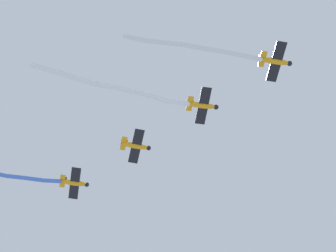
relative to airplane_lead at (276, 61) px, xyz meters
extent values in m
ellipsoid|color=orange|center=(0.02, 0.10, -0.01)|extent=(1.69, 4.27, 0.86)
sphere|color=black|center=(-0.38, -1.85, -0.01)|extent=(0.86, 0.86, 0.73)
ellipsoid|color=#232833|center=(-0.09, -0.41, 0.31)|extent=(0.77, 1.14, 0.46)
cube|color=black|center=(-0.01, -0.04, -0.13)|extent=(6.25, 2.63, 0.11)
cube|color=orange|center=(0.38, 1.82, 0.07)|extent=(2.49, 1.26, 0.10)
cube|color=black|center=(0.36, 1.74, 0.51)|extent=(0.30, 0.95, 1.18)
cylinder|color=white|center=(0.71, 3.51, 0.05)|extent=(1.36, 2.86, 1.05)
cylinder|color=white|center=(1.26, 6.27, 0.29)|extent=(1.44, 2.94, 1.14)
cylinder|color=white|center=(1.77, 8.90, 0.39)|extent=(1.19, 2.57, 0.82)
cylinder|color=white|center=(2.25, 11.36, 0.45)|extent=(1.34, 2.62, 1.03)
cylinder|color=white|center=(2.89, 13.89, 0.59)|extent=(1.46, 2.76, 0.82)
cylinder|color=white|center=(3.65, 16.40, 0.81)|extent=(1.60, 2.65, 1.21)
cylinder|color=white|center=(4.29, 18.89, 1.14)|extent=(1.40, 2.71, 1.21)
sphere|color=white|center=(0.45, 2.15, -0.06)|extent=(0.66, 0.66, 0.66)
sphere|color=white|center=(0.97, 4.87, 0.15)|extent=(0.66, 0.66, 0.66)
sphere|color=white|center=(1.54, 7.67, 0.42)|extent=(0.66, 0.66, 0.66)
sphere|color=white|center=(1.99, 10.12, 0.35)|extent=(0.66, 0.66, 0.66)
sphere|color=white|center=(2.51, 12.60, 0.54)|extent=(0.66, 0.66, 0.66)
sphere|color=white|center=(3.27, 15.18, 0.63)|extent=(0.66, 0.66, 0.66)
sphere|color=white|center=(4.03, 17.61, 0.99)|extent=(0.66, 0.66, 0.66)
sphere|color=white|center=(4.55, 20.17, 1.30)|extent=(0.66, 0.66, 0.66)
ellipsoid|color=orange|center=(10.20, 6.51, 0.24)|extent=(1.79, 4.27, 0.86)
sphere|color=black|center=(9.74, 4.57, 0.24)|extent=(0.87, 0.87, 0.73)
ellipsoid|color=#232833|center=(10.08, 6.01, 0.56)|extent=(0.79, 1.15, 0.46)
cube|color=black|center=(10.16, 6.38, 0.12)|extent=(6.25, 2.78, 0.11)
cube|color=orange|center=(10.60, 8.23, 0.32)|extent=(2.50, 1.32, 0.10)
cube|color=black|center=(10.58, 8.14, 0.76)|extent=(0.33, 0.95, 1.18)
cylinder|color=white|center=(11.06, 10.02, 0.33)|extent=(1.72, 3.14, 1.24)
cylinder|color=white|center=(11.56, 13.14, 0.59)|extent=(1.32, 3.38, 1.33)
cylinder|color=white|center=(11.85, 16.33, 0.70)|extent=(1.18, 3.18, 0.90)
cylinder|color=white|center=(12.25, 19.39, 0.66)|extent=(1.27, 3.14, 0.84)
cylinder|color=white|center=(12.61, 22.42, 0.65)|extent=(1.04, 3.10, 0.79)
cylinder|color=white|center=(12.77, 25.58, 0.71)|extent=(1.10, 3.31, 1.14)
cylinder|color=white|center=(12.98, 28.90, 0.85)|extent=(1.39, 3.45, 1.23)
sphere|color=white|center=(10.67, 8.55, 0.19)|extent=(0.76, 0.76, 0.76)
sphere|color=white|center=(11.44, 11.49, 0.47)|extent=(0.76, 0.76, 0.76)
sphere|color=white|center=(11.69, 14.78, 0.72)|extent=(0.76, 0.76, 0.76)
sphere|color=white|center=(12.01, 17.88, 0.68)|extent=(0.76, 0.76, 0.76)
sphere|color=white|center=(12.48, 20.90, 0.65)|extent=(0.76, 0.76, 0.76)
sphere|color=white|center=(12.74, 23.93, 0.65)|extent=(0.76, 0.76, 0.76)
sphere|color=white|center=(12.80, 27.22, 0.76)|extent=(0.76, 0.76, 0.76)
sphere|color=white|center=(13.16, 30.58, 0.95)|extent=(0.76, 0.76, 0.76)
ellipsoid|color=orange|center=(20.37, 12.93, 0.49)|extent=(1.53, 4.27, 0.86)
sphere|color=black|center=(20.04, 10.96, 0.49)|extent=(0.84, 0.84, 0.73)
ellipsoid|color=#232833|center=(20.29, 12.41, 0.81)|extent=(0.74, 1.13, 0.46)
cube|color=black|center=(20.35, 12.79, 0.37)|extent=(6.24, 2.41, 0.11)
cube|color=orange|center=(20.66, 14.66, 0.57)|extent=(2.48, 1.18, 0.10)
cube|color=black|center=(20.65, 14.58, 1.01)|extent=(0.27, 0.96, 1.18)
ellipsoid|color=orange|center=(30.55, 19.34, 0.74)|extent=(1.68, 4.27, 0.86)
sphere|color=black|center=(30.15, 17.39, 0.74)|extent=(0.86, 0.86, 0.73)
ellipsoid|color=#232833|center=(30.44, 18.83, 1.06)|extent=(0.77, 1.14, 0.46)
cube|color=black|center=(30.52, 19.20, 0.62)|extent=(6.25, 2.63, 0.11)
cube|color=orange|center=(30.90, 21.06, 0.82)|extent=(2.49, 1.26, 0.10)
cube|color=black|center=(30.89, 20.98, 1.26)|extent=(0.30, 0.95, 1.18)
cylinder|color=#4C75DB|center=(31.43, 22.63, 0.76)|extent=(1.58, 2.69, 0.85)
cylinder|color=#4C75DB|center=(32.08, 25.28, 0.71)|extent=(1.24, 2.93, 1.09)
cylinder|color=#4C75DB|center=(32.45, 27.99, 0.43)|extent=(1.23, 2.70, 1.22)
sphere|color=#4C75DB|center=(30.97, 21.39, 0.69)|extent=(0.63, 0.63, 0.63)
sphere|color=#4C75DB|center=(31.88, 23.86, 0.83)|extent=(0.63, 0.63, 0.63)
sphere|color=#4C75DB|center=(32.27, 26.69, 0.60)|extent=(0.63, 0.63, 0.63)
sphere|color=#4C75DB|center=(32.62, 29.28, 0.26)|extent=(0.63, 0.63, 0.63)
camera|label=1|loc=(-32.98, 28.60, -79.06)|focal=70.17mm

